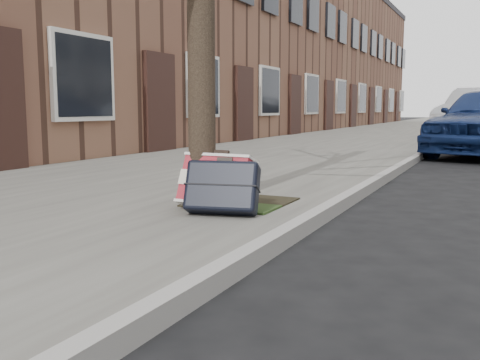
% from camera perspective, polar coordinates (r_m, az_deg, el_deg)
% --- Properties ---
extents(ground, '(120.00, 120.00, 0.00)m').
position_cam_1_polar(ground, '(3.33, 23.15, -10.19)').
color(ground, black).
rests_on(ground, ground).
extents(near_sidewalk, '(5.00, 70.00, 0.12)m').
position_cam_1_polar(near_sidewalk, '(18.59, 14.01, 4.57)').
color(near_sidewalk, slate).
rests_on(near_sidewalk, ground).
extents(house_near, '(6.80, 40.00, 7.00)m').
position_cam_1_polar(house_near, '(21.64, -1.07, 14.32)').
color(house_near, brown).
rests_on(house_near, ground).
extents(dirt_patch, '(0.85, 0.85, 0.02)m').
position_cam_1_polar(dirt_patch, '(4.93, 0.12, -2.36)').
color(dirt_patch, black).
rests_on(dirt_patch, near_sidewalk).
extents(suitcase_red, '(0.63, 0.36, 0.48)m').
position_cam_1_polar(suitcase_red, '(4.56, -2.57, -0.24)').
color(suitcase_red, maroon).
rests_on(suitcase_red, near_sidewalk).
extents(suitcase_navy, '(0.65, 0.47, 0.46)m').
position_cam_1_polar(suitcase_navy, '(4.35, -1.90, -0.73)').
color(suitcase_navy, black).
rests_on(suitcase_navy, near_sidewalk).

